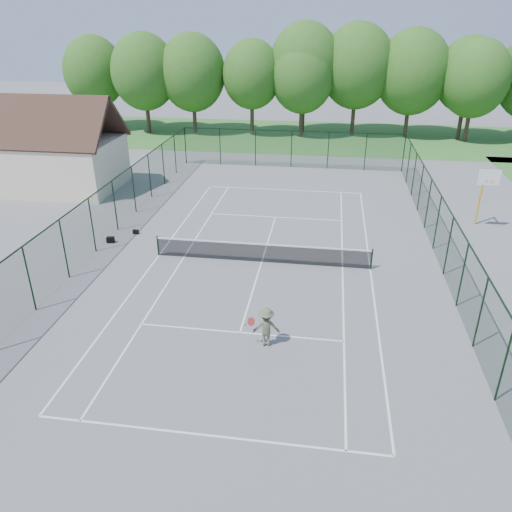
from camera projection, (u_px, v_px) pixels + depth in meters
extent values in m
plane|color=slate|center=(262.00, 262.00, 25.64)|extent=(140.00, 140.00, 0.00)
cube|color=#3E7C32|center=(300.00, 136.00, 52.36)|extent=(80.00, 16.00, 0.01)
cube|color=white|center=(284.00, 190.00, 36.23)|extent=(10.97, 0.08, 0.01)
cube|color=white|center=(208.00, 435.00, 15.06)|extent=(10.97, 0.08, 0.01)
cube|color=white|center=(275.00, 217.00, 31.34)|extent=(8.23, 0.08, 0.01)
cube|color=white|center=(240.00, 332.00, 19.94)|extent=(8.23, 0.08, 0.01)
cube|color=white|center=(370.00, 269.00, 24.92)|extent=(0.08, 23.77, 0.01)
cube|color=white|center=(159.00, 255.00, 26.36)|extent=(0.08, 23.77, 0.01)
cube|color=white|center=(343.00, 267.00, 25.10)|extent=(0.08, 23.77, 0.01)
cube|color=white|center=(184.00, 257.00, 26.18)|extent=(0.08, 23.77, 0.01)
cube|color=white|center=(262.00, 262.00, 25.64)|extent=(0.08, 12.80, 0.01)
cylinder|color=black|center=(158.00, 246.00, 26.13)|extent=(0.08, 0.08, 1.10)
cylinder|color=black|center=(372.00, 259.00, 24.68)|extent=(0.08, 0.08, 1.10)
cube|color=black|center=(262.00, 253.00, 25.43)|extent=(11.00, 0.02, 0.96)
cube|color=white|center=(262.00, 244.00, 25.21)|extent=(11.00, 0.05, 0.07)
cube|color=#1C3C22|center=(291.00, 149.00, 41.02)|extent=(18.00, 0.02, 3.00)
cube|color=#1C3C22|center=(448.00, 246.00, 23.81)|extent=(0.02, 36.00, 3.00)
cube|color=#1C3C22|center=(92.00, 225.00, 26.17)|extent=(0.02, 36.00, 3.00)
cube|color=black|center=(292.00, 131.00, 40.37)|extent=(18.00, 0.05, 0.05)
cube|color=black|center=(454.00, 217.00, 23.16)|extent=(0.05, 36.00, 0.05)
cube|color=black|center=(88.00, 198.00, 25.52)|extent=(0.05, 36.00, 0.05)
cube|color=#EEE5BE|center=(61.00, 165.00, 35.89)|extent=(8.00, 6.00, 3.50)
cube|color=#452D22|center=(63.00, 115.00, 35.81)|extent=(8.60, 3.27, 3.27)
cube|color=#452D22|center=(41.00, 123.00, 33.14)|extent=(8.60, 3.27, 3.27)
cylinder|color=#483325|center=(148.00, 112.00, 53.61)|extent=(0.40, 0.40, 4.20)
ellipsoid|color=#396F22|center=(144.00, 73.00, 51.91)|extent=(6.40, 6.40, 7.40)
cylinder|color=#483325|center=(301.00, 116.00, 51.45)|extent=(0.40, 0.40, 4.20)
ellipsoid|color=#396F22|center=(303.00, 76.00, 49.75)|extent=(6.40, 6.40, 7.40)
cylinder|color=#483325|center=(468.00, 120.00, 49.28)|extent=(0.40, 0.40, 4.20)
ellipsoid|color=#396F22|center=(476.00, 78.00, 47.58)|extent=(6.40, 6.40, 7.40)
cylinder|color=gold|center=(480.00, 197.00, 29.54)|extent=(0.12, 0.12, 3.50)
cube|color=gold|center=(488.00, 173.00, 28.44)|extent=(0.08, 0.90, 0.08)
cube|color=white|center=(489.00, 177.00, 28.11)|extent=(1.20, 0.05, 0.90)
torus|color=orange|center=(490.00, 181.00, 27.97)|extent=(0.48, 0.48, 0.02)
cube|color=black|center=(111.00, 240.00, 27.77)|extent=(0.45, 0.31, 0.33)
cube|color=black|center=(136.00, 232.00, 28.90)|extent=(0.32, 0.21, 0.24)
imported|color=#5B5E43|center=(266.00, 327.00, 18.87)|extent=(1.11, 0.74, 1.60)
sphere|color=#A0CE2B|center=(300.00, 323.00, 19.04)|extent=(0.07, 0.07, 0.07)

